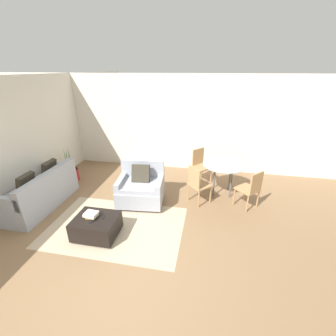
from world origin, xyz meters
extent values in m
plane|color=brown|center=(0.00, 0.00, 0.00)|extent=(20.00, 20.00, 0.00)
cube|color=silver|center=(0.00, 3.83, 1.38)|extent=(12.00, 0.06, 2.75)
cube|color=silver|center=(-2.79, 1.50, 1.38)|extent=(0.06, 12.00, 2.75)
cube|color=tan|center=(-0.29, 0.71, 0.00)|extent=(2.62, 1.75, 0.00)
cube|color=brown|center=(-0.29, 0.13, 0.00)|extent=(2.57, 0.06, 0.00)
cube|color=brown|center=(-0.29, 0.42, 0.00)|extent=(2.57, 0.06, 0.00)
cube|color=brown|center=(-0.29, 0.71, 0.00)|extent=(2.57, 0.06, 0.00)
cube|color=brown|center=(-0.29, 1.00, 0.00)|extent=(2.57, 0.06, 0.00)
cube|color=brown|center=(-0.29, 1.29, 0.00)|extent=(2.57, 0.06, 0.00)
cube|color=#999EA8|center=(-2.29, 1.10, 0.22)|extent=(0.86, 1.79, 0.45)
cube|color=#999EA8|center=(-1.93, 1.10, 0.65)|extent=(0.14, 1.79, 0.40)
cube|color=#999EA8|center=(-2.29, 1.94, 0.58)|extent=(0.79, 0.12, 0.26)
cube|color=#999EA8|center=(-2.29, 0.27, 0.58)|extent=(0.79, 0.12, 0.26)
cube|color=#383328|center=(-2.21, 1.51, 0.73)|extent=(0.19, 0.40, 0.41)
cube|color=#383328|center=(-2.21, 0.79, 0.73)|extent=(0.19, 0.40, 0.41)
cube|color=#999EA8|center=(-0.05, 1.62, 0.24)|extent=(1.07, 0.92, 0.37)
cube|color=#999EA8|center=(-0.05, 1.59, 0.48)|extent=(0.82, 0.78, 0.10)
cube|color=#999EA8|center=(-0.09, 1.97, 0.68)|extent=(1.01, 0.21, 0.50)
cube|color=#999EA8|center=(-0.49, 1.58, 0.53)|extent=(0.19, 0.77, 0.20)
cube|color=#999EA8|center=(0.38, 1.66, 0.53)|extent=(0.19, 0.77, 0.20)
cylinder|color=brown|center=(-0.44, 1.25, 0.03)|extent=(0.05, 0.05, 0.06)
cylinder|color=brown|center=(0.40, 1.33, 0.03)|extent=(0.05, 0.05, 0.06)
cylinder|color=brown|center=(-0.50, 1.91, 0.03)|extent=(0.05, 0.05, 0.06)
cylinder|color=brown|center=(0.33, 1.99, 0.03)|extent=(0.05, 0.05, 0.06)
cube|color=#383328|center=(-0.06, 1.72, 0.71)|extent=(0.42, 0.25, 0.41)
cube|color=black|center=(-0.53, 0.40, 0.22)|extent=(0.77, 0.64, 0.35)
cylinder|color=black|center=(-0.86, 0.13, 0.02)|extent=(0.04, 0.04, 0.04)
cylinder|color=black|center=(-0.19, 0.13, 0.02)|extent=(0.04, 0.04, 0.04)
cylinder|color=black|center=(-0.86, 0.67, 0.02)|extent=(0.04, 0.04, 0.04)
cylinder|color=black|center=(-0.19, 0.67, 0.02)|extent=(0.04, 0.04, 0.04)
cube|color=gold|center=(-0.60, 0.41, 0.41)|extent=(0.19, 0.16, 0.03)
cube|color=beige|center=(-0.61, 0.40, 0.44)|extent=(0.25, 0.19, 0.03)
cube|color=beige|center=(-0.61, 0.41, 0.47)|extent=(0.24, 0.20, 0.03)
cube|color=black|center=(-0.41, 0.47, 0.40)|extent=(0.11, 0.14, 0.01)
cube|color=black|center=(-0.54, 0.31, 0.40)|extent=(0.07, 0.15, 0.01)
cylinder|color=maroon|center=(-2.31, 2.38, 0.16)|extent=(0.41, 0.41, 0.32)
cylinder|color=black|center=(-2.31, 2.38, 0.31)|extent=(0.37, 0.37, 0.02)
cone|color=#387A42|center=(-2.26, 2.39, 0.66)|extent=(0.05, 0.07, 0.66)
cone|color=#387A42|center=(-2.28, 2.44, 0.59)|extent=(0.09, 0.06, 0.53)
cone|color=#387A42|center=(-2.36, 2.41, 0.61)|extent=(0.07, 0.10, 0.57)
cone|color=#387A42|center=(-2.35, 2.34, 0.63)|extent=(0.11, 0.12, 0.61)
cone|color=#387A42|center=(-2.30, 2.34, 0.58)|extent=(0.08, 0.05, 0.52)
cylinder|color=#99A8AD|center=(1.78, 2.46, 0.76)|extent=(1.00, 1.00, 0.01)
cylinder|color=#59595B|center=(1.58, 2.27, 0.38)|extent=(0.04, 0.04, 0.75)
cylinder|color=#59595B|center=(1.98, 2.27, 0.38)|extent=(0.04, 0.04, 0.75)
cylinder|color=#59595B|center=(1.58, 2.66, 0.38)|extent=(0.04, 0.04, 0.75)
cylinder|color=#59595B|center=(1.98, 2.66, 0.38)|extent=(0.04, 0.04, 0.75)
cube|color=tan|center=(1.26, 1.94, 0.43)|extent=(0.59, 0.59, 0.03)
cube|color=tan|center=(1.13, 1.81, 0.68)|extent=(0.29, 0.29, 0.45)
cylinder|color=tan|center=(1.52, 1.94, 0.21)|extent=(0.03, 0.03, 0.42)
cylinder|color=tan|center=(1.26, 2.20, 0.21)|extent=(0.03, 0.03, 0.42)
cylinder|color=tan|center=(1.26, 1.69, 0.21)|extent=(0.03, 0.03, 0.42)
cylinder|color=tan|center=(1.01, 1.94, 0.21)|extent=(0.03, 0.03, 0.42)
cube|color=tan|center=(2.30, 1.94, 0.43)|extent=(0.59, 0.59, 0.03)
cube|color=tan|center=(2.43, 1.81, 0.68)|extent=(0.29, 0.29, 0.45)
cylinder|color=tan|center=(2.30, 2.20, 0.21)|extent=(0.03, 0.03, 0.42)
cylinder|color=tan|center=(2.04, 1.94, 0.21)|extent=(0.03, 0.03, 0.42)
cylinder|color=tan|center=(2.55, 1.94, 0.21)|extent=(0.03, 0.03, 0.42)
cylinder|color=tan|center=(2.30, 1.69, 0.21)|extent=(0.03, 0.03, 0.42)
cube|color=tan|center=(1.26, 2.98, 0.43)|extent=(0.59, 0.59, 0.03)
cube|color=tan|center=(1.13, 3.11, 0.68)|extent=(0.29, 0.29, 0.45)
cylinder|color=tan|center=(1.26, 2.72, 0.21)|extent=(0.03, 0.03, 0.42)
cylinder|color=tan|center=(1.52, 2.98, 0.21)|extent=(0.03, 0.03, 0.42)
cylinder|color=tan|center=(1.01, 2.98, 0.21)|extent=(0.03, 0.03, 0.42)
cylinder|color=tan|center=(1.26, 3.23, 0.21)|extent=(0.03, 0.03, 0.42)
camera|label=1|loc=(1.39, -2.63, 2.87)|focal=24.00mm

